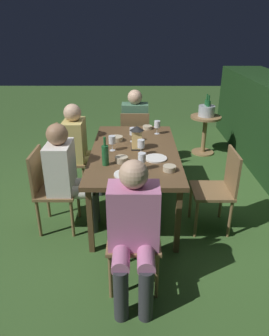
{
  "coord_description": "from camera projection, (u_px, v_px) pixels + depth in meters",
  "views": [
    {
      "loc": [
        3.22,
        0.02,
        2.0
      ],
      "look_at": [
        0.0,
        0.0,
        0.51
      ],
      "focal_mm": 33.49,
      "sensor_mm": 36.0,
      "label": 1
    }
  ],
  "objects": [
    {
      "name": "chair_side_left_b",
      "position": [
        50.0,
        186.0,
        3.2
      ],
      "size": [
        0.42,
        0.4,
        0.87
      ],
      "color": "brown",
      "rests_on": "ground"
    },
    {
      "name": "plate_a",
      "position": [
        156.0,
        158.0,
        3.23
      ],
      "size": [
        0.23,
        0.23,
        0.01
      ],
      "primitive_type": "cylinder",
      "color": "white",
      "rests_on": "dining_table"
    },
    {
      "name": "person_in_green",
      "position": [
        135.0,
        123.0,
        4.69
      ],
      "size": [
        0.48,
        0.38,
        1.15
      ],
      "color": "#4C7A5B",
      "rests_on": "ground"
    },
    {
      "name": "chair_head_far",
      "position": [
        134.0,
        229.0,
        2.54
      ],
      "size": [
        0.4,
        0.42,
        0.87
      ],
      "color": "brown",
      "rests_on": "ground"
    },
    {
      "name": "wine_glass_d",
      "position": [
        157.0,
        125.0,
        3.92
      ],
      "size": [
        0.08,
        0.08,
        0.17
      ],
      "color": "silver",
      "rests_on": "dining_table"
    },
    {
      "name": "lantern_centerpiece",
      "position": [
        137.0,
        136.0,
        3.43
      ],
      "size": [
        0.15,
        0.15,
        0.27
      ],
      "color": "black",
      "rests_on": "dining_table"
    },
    {
      "name": "person_in_pink",
      "position": [
        134.0,
        228.0,
        2.3
      ],
      "size": [
        0.48,
        0.38,
        1.15
      ],
      "color": "#C675A3",
      "rests_on": "ground"
    },
    {
      "name": "bowl_olives",
      "position": [
        122.0,
        159.0,
        3.14
      ],
      "size": [
        0.13,
        0.13,
        0.06
      ],
      "color": "#BCAD8E",
      "rests_on": "dining_table"
    },
    {
      "name": "ground_plane",
      "position": [
        134.0,
        207.0,
        3.76
      ],
      "size": [
        16.0,
        16.0,
        0.0
      ],
      "primitive_type": "plane",
      "color": "#385B28"
    },
    {
      "name": "bowl_bread",
      "position": [
        147.0,
        127.0,
        4.14
      ],
      "size": [
        0.13,
        0.13,
        0.04
      ],
      "color": "#BCAD8E",
      "rests_on": "dining_table"
    },
    {
      "name": "bowl_salad",
      "position": [
        116.0,
        139.0,
        3.72
      ],
      "size": [
        0.15,
        0.15,
        0.05
      ],
      "color": "#BCAD8E",
      "rests_on": "dining_table"
    },
    {
      "name": "wine_glass_a",
      "position": [
        142.0,
        158.0,
        2.95
      ],
      "size": [
        0.08,
        0.08,
        0.17
      ],
      "color": "silver",
      "rests_on": "dining_table"
    },
    {
      "name": "green_bottle_on_table",
      "position": [
        105.0,
        155.0,
        3.05
      ],
      "size": [
        0.07,
        0.07,
        0.29
      ],
      "color": "#1E5B2D",
      "rests_on": "dining_table"
    },
    {
      "name": "side_table",
      "position": [
        205.0,
        129.0,
        5.15
      ],
      "size": [
        0.49,
        0.49,
        0.64
      ],
      "color": "#937047",
      "rests_on": "ground"
    },
    {
      "name": "plate_b",
      "position": [
        126.0,
        174.0,
        2.88
      ],
      "size": [
        0.23,
        0.23,
        0.01
      ],
      "primitive_type": "cylinder",
      "color": "white",
      "rests_on": "dining_table"
    },
    {
      "name": "chair_side_left_a",
      "position": [
        66.0,
        156.0,
        3.92
      ],
      "size": [
        0.42,
        0.4,
        0.87
      ],
      "color": "brown",
      "rests_on": "ground"
    },
    {
      "name": "wine_glass_c",
      "position": [
        141.0,
        144.0,
        3.28
      ],
      "size": [
        0.08,
        0.08,
        0.17
      ],
      "color": "silver",
      "rests_on": "dining_table"
    },
    {
      "name": "chair_head_near",
      "position": [
        135.0,
        137.0,
        4.58
      ],
      "size": [
        0.4,
        0.42,
        0.87
      ],
      "color": "brown",
      "rests_on": "ground"
    },
    {
      "name": "dining_table",
      "position": [
        134.0,
        154.0,
        3.48
      ],
      "size": [
        1.76,
        0.95,
        0.73
      ],
      "color": "brown",
      "rests_on": "ground"
    },
    {
      "name": "person_in_cream",
      "position": [
        68.0,
        173.0,
        3.14
      ],
      "size": [
        0.38,
        0.47,
        1.15
      ],
      "color": "white",
      "rests_on": "ground"
    },
    {
      "name": "person_in_mustard",
      "position": [
        80.0,
        145.0,
        3.86
      ],
      "size": [
        0.38,
        0.47,
        1.15
      ],
      "color": "tan",
      "rests_on": "ground"
    },
    {
      "name": "wine_glass_e",
      "position": [
        112.0,
        140.0,
        3.4
      ],
      "size": [
        0.08,
        0.08,
        0.17
      ],
      "color": "silver",
      "rests_on": "dining_table"
    },
    {
      "name": "wine_glass_b",
      "position": [
        133.0,
        132.0,
        3.66
      ],
      "size": [
        0.08,
        0.08,
        0.17
      ],
      "color": "silver",
      "rests_on": "dining_table"
    },
    {
      "name": "chair_side_right_b",
      "position": [
        219.0,
        187.0,
        3.2
      ],
      "size": [
        0.42,
        0.4,
        0.87
      ],
      "color": "brown",
      "rests_on": "ground"
    },
    {
      "name": "ice_bucket",
      "position": [
        207.0,
        110.0,
        5.02
      ],
      "size": [
        0.26,
        0.26,
        0.34
      ],
      "color": "#B2B7BF",
      "rests_on": "side_table"
    },
    {
      "name": "bowl_dip",
      "position": [
        169.0,
        168.0,
        2.96
      ],
      "size": [
        0.12,
        0.12,
        0.05
      ],
      "color": "#BCAD8E",
      "rests_on": "dining_table"
    }
  ]
}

